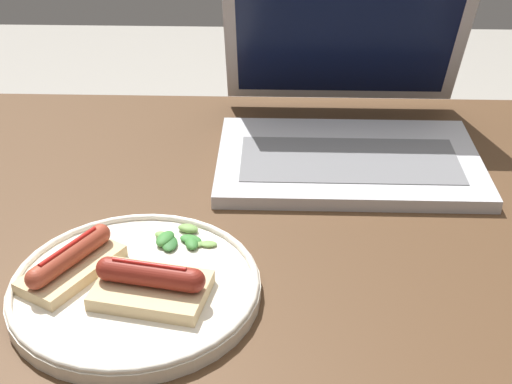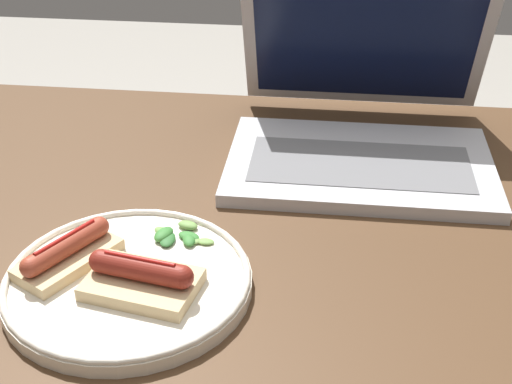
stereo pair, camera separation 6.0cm
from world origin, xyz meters
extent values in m
cube|color=#4C331E|center=(0.00, 0.00, 0.69)|extent=(1.15, 0.79, 0.04)
cylinder|color=#4C331E|center=(-0.49, 0.31, 0.33)|extent=(0.05, 0.05, 0.67)
cube|color=#B7B7BC|center=(0.09, 0.15, 0.71)|extent=(0.36, 0.24, 0.02)
cube|color=slate|center=(0.09, 0.14, 0.72)|extent=(0.30, 0.13, 0.00)
cube|color=#B7B7BC|center=(0.09, 0.32, 0.83)|extent=(0.36, 0.10, 0.21)
cube|color=#0C1433|center=(0.09, 0.31, 0.83)|extent=(0.33, 0.08, 0.18)
cylinder|color=silver|center=(-0.16, -0.14, 0.71)|extent=(0.26, 0.26, 0.01)
torus|color=silver|center=(-0.16, -0.14, 0.72)|extent=(0.26, 0.26, 0.01)
cube|color=#D6B784|center=(-0.14, -0.16, 0.73)|extent=(0.12, 0.09, 0.01)
cylinder|color=maroon|center=(-0.14, -0.16, 0.75)|extent=(0.09, 0.04, 0.02)
sphere|color=maroon|center=(-0.18, -0.15, 0.75)|extent=(0.02, 0.02, 0.02)
sphere|color=maroon|center=(-0.09, -0.16, 0.75)|extent=(0.02, 0.02, 0.02)
cylinder|color=red|center=(-0.14, -0.16, 0.76)|extent=(0.08, 0.02, 0.00)
cube|color=#D6B784|center=(-0.23, -0.12, 0.73)|extent=(0.11, 0.13, 0.01)
cylinder|color=#9E3D28|center=(-0.23, -0.12, 0.75)|extent=(0.07, 0.09, 0.02)
sphere|color=#9E3D28|center=(-0.25, -0.16, 0.75)|extent=(0.02, 0.02, 0.02)
sphere|color=#9E3D28|center=(-0.20, -0.08, 0.75)|extent=(0.02, 0.02, 0.02)
cylinder|color=red|center=(-0.23, -0.12, 0.76)|extent=(0.04, 0.07, 0.01)
ellipsoid|color=#709E4C|center=(-0.14, -0.05, 0.72)|extent=(0.02, 0.02, 0.01)
ellipsoid|color=#709E4C|center=(-0.09, -0.07, 0.72)|extent=(0.02, 0.01, 0.00)
ellipsoid|color=#709E4C|center=(-0.10, -0.07, 0.72)|extent=(0.02, 0.01, 0.00)
ellipsoid|color=#387A33|center=(-0.11, -0.06, 0.72)|extent=(0.03, 0.02, 0.01)
ellipsoid|color=#2D662D|center=(-0.13, -0.07, 0.72)|extent=(0.02, 0.03, 0.01)
ellipsoid|color=#387A33|center=(-0.11, -0.07, 0.72)|extent=(0.02, 0.03, 0.01)
ellipsoid|color=#387A33|center=(-0.14, -0.06, 0.73)|extent=(0.03, 0.03, 0.01)
ellipsoid|color=#709E4C|center=(-0.11, -0.04, 0.72)|extent=(0.03, 0.02, 0.01)
camera|label=1|loc=(-0.01, -0.72, 1.18)|focal=50.00mm
camera|label=2|loc=(0.05, -0.72, 1.18)|focal=50.00mm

